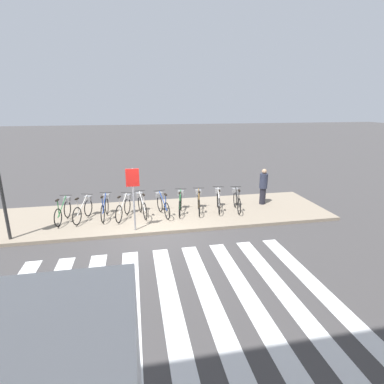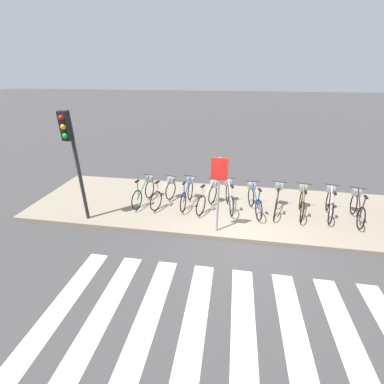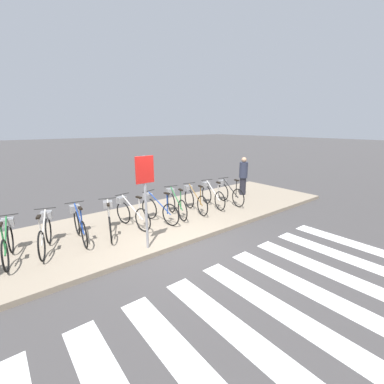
{
  "view_description": "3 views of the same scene",
  "coord_description": "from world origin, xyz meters",
  "views": [
    {
      "loc": [
        -0.63,
        -9.52,
        4.31
      ],
      "look_at": [
        1.46,
        1.17,
        1.13
      ],
      "focal_mm": 28.0,
      "sensor_mm": 36.0,
      "label": 1
    },
    {
      "loc": [
        -0.42,
        -5.92,
        4.26
      ],
      "look_at": [
        -1.44,
        0.36,
        1.26
      ],
      "focal_mm": 24.0,
      "sensor_mm": 36.0,
      "label": 2
    },
    {
      "loc": [
        -3.36,
        -4.71,
        2.94
      ],
      "look_at": [
        1.04,
        0.82,
        1.1
      ],
      "focal_mm": 24.0,
      "sensor_mm": 36.0,
      "label": 3
    }
  ],
  "objects": [
    {
      "name": "parked_bicycle_9",
      "position": [
        3.43,
        1.64,
        0.55
      ],
      "size": [
        0.46,
        1.56,
        0.97
      ],
      "color": "black",
      "rests_on": "sidewalk"
    },
    {
      "name": "parked_bicycle_1",
      "position": [
        -2.59,
        1.71,
        0.55
      ],
      "size": [
        0.62,
        1.5,
        0.97
      ],
      "color": "black",
      "rests_on": "sidewalk"
    },
    {
      "name": "parked_bicycle_7",
      "position": [
        1.85,
        1.73,
        0.55
      ],
      "size": [
        0.46,
        1.55,
        0.97
      ],
      "color": "black",
      "rests_on": "sidewalk"
    },
    {
      "name": "parked_bicycle_4",
      "position": [
        -0.43,
        1.78,
        0.55
      ],
      "size": [
        0.46,
        1.55,
        0.97
      ],
      "color": "black",
      "rests_on": "sidewalk"
    },
    {
      "name": "sidewalk",
      "position": [
        0.0,
        1.81,
        0.06
      ],
      "size": [
        14.16,
        3.61,
        0.12
      ],
      "color": "gray",
      "rests_on": "ground_plane"
    },
    {
      "name": "parked_bicycle_0",
      "position": [
        -3.31,
        1.7,
        0.55
      ],
      "size": [
        0.46,
        1.55,
        0.97
      ],
      "color": "black",
      "rests_on": "sidewalk"
    },
    {
      "name": "parked_bicycle_8",
      "position": [
        2.69,
        1.77,
        0.55
      ],
      "size": [
        0.51,
        1.54,
        0.97
      ],
      "color": "black",
      "rests_on": "sidewalk"
    },
    {
      "name": "parked_bicycle_3",
      "position": [
        -1.11,
        1.64,
        0.55
      ],
      "size": [
        0.64,
        1.5,
        0.97
      ],
      "color": "black",
      "rests_on": "sidewalk"
    },
    {
      "name": "parked_bicycle_5",
      "position": [
        0.37,
        1.65,
        0.55
      ],
      "size": [
        0.51,
        1.54,
        0.97
      ],
      "color": "black",
      "rests_on": "sidewalk"
    },
    {
      "name": "parked_bicycle_2",
      "position": [
        -1.83,
        1.79,
        0.55
      ],
      "size": [
        0.46,
        1.57,
        0.97
      ],
      "color": "black",
      "rests_on": "sidewalk"
    },
    {
      "name": "pedestrian",
      "position": [
        4.79,
        2.14,
        0.93
      ],
      "size": [
        0.34,
        0.34,
        1.56
      ],
      "color": "#23232D",
      "rests_on": "sidewalk"
    },
    {
      "name": "parked_bicycle_6",
      "position": [
        1.1,
        1.75,
        0.55
      ],
      "size": [
        0.5,
        1.54,
        0.97
      ],
      "color": "black",
      "rests_on": "sidewalk"
    },
    {
      "name": "sign_post",
      "position": [
        -0.72,
        0.29,
        1.61
      ],
      "size": [
        0.44,
        0.07,
        2.18
      ],
      "color": "#99999E",
      "rests_on": "sidewalk"
    },
    {
      "name": "ground_plane",
      "position": [
        0.0,
        0.0,
        0.0
      ],
      "size": [
        120.0,
        120.0,
        0.0
      ],
      "primitive_type": "plane",
      "color": "#423F3F"
    }
  ]
}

